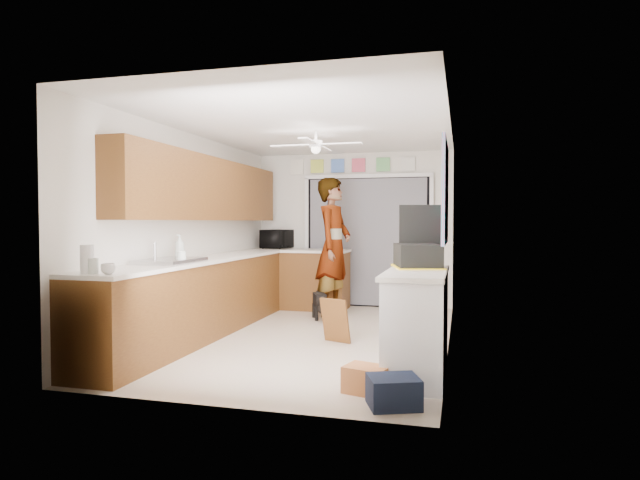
# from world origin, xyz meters

# --- Properties ---
(floor) EXTENTS (5.00, 5.00, 0.00)m
(floor) POSITION_xyz_m (0.00, 0.00, 0.00)
(floor) COLOR beige
(floor) RESTS_ON ground
(ceiling) EXTENTS (5.00, 5.00, 0.00)m
(ceiling) POSITION_xyz_m (0.00, 0.00, 2.50)
(ceiling) COLOR white
(ceiling) RESTS_ON ground
(wall_back) EXTENTS (3.20, 0.00, 3.20)m
(wall_back) POSITION_xyz_m (0.00, 2.50, 1.25)
(wall_back) COLOR silver
(wall_back) RESTS_ON ground
(wall_front) EXTENTS (3.20, 0.00, 3.20)m
(wall_front) POSITION_xyz_m (0.00, -2.50, 1.25)
(wall_front) COLOR silver
(wall_front) RESTS_ON ground
(wall_left) EXTENTS (0.00, 5.00, 5.00)m
(wall_left) POSITION_xyz_m (-1.60, 0.00, 1.25)
(wall_left) COLOR silver
(wall_left) RESTS_ON ground
(wall_right) EXTENTS (0.00, 5.00, 5.00)m
(wall_right) POSITION_xyz_m (1.60, 0.00, 1.25)
(wall_right) COLOR silver
(wall_right) RESTS_ON ground
(left_base_cabinets) EXTENTS (0.60, 4.80, 0.90)m
(left_base_cabinets) POSITION_xyz_m (-1.30, 0.00, 0.45)
(left_base_cabinets) COLOR brown
(left_base_cabinets) RESTS_ON floor
(left_countertop) EXTENTS (0.62, 4.80, 0.04)m
(left_countertop) POSITION_xyz_m (-1.29, 0.00, 0.92)
(left_countertop) COLOR white
(left_countertop) RESTS_ON left_base_cabinets
(upper_cabinets) EXTENTS (0.32, 4.00, 0.80)m
(upper_cabinets) POSITION_xyz_m (-1.44, 0.20, 1.80)
(upper_cabinets) COLOR brown
(upper_cabinets) RESTS_ON wall_left
(sink_basin) EXTENTS (0.50, 0.76, 0.06)m
(sink_basin) POSITION_xyz_m (-1.29, -1.00, 0.95)
(sink_basin) COLOR silver
(sink_basin) RESTS_ON left_countertop
(faucet) EXTENTS (0.03, 0.03, 0.22)m
(faucet) POSITION_xyz_m (-1.48, -1.00, 1.05)
(faucet) COLOR silver
(faucet) RESTS_ON left_countertop
(peninsula_base) EXTENTS (1.00, 0.60, 0.90)m
(peninsula_base) POSITION_xyz_m (-0.50, 2.00, 0.45)
(peninsula_base) COLOR brown
(peninsula_base) RESTS_ON floor
(peninsula_top) EXTENTS (1.04, 0.64, 0.04)m
(peninsula_top) POSITION_xyz_m (-0.50, 2.00, 0.92)
(peninsula_top) COLOR white
(peninsula_top) RESTS_ON peninsula_base
(back_opening_recess) EXTENTS (2.00, 0.06, 2.10)m
(back_opening_recess) POSITION_xyz_m (0.25, 2.47, 1.05)
(back_opening_recess) COLOR black
(back_opening_recess) RESTS_ON wall_back
(curtain_panel) EXTENTS (1.90, 0.03, 2.05)m
(curtain_panel) POSITION_xyz_m (0.25, 2.43, 1.05)
(curtain_panel) COLOR gray
(curtain_panel) RESTS_ON wall_back
(door_trim_left) EXTENTS (0.06, 0.04, 2.10)m
(door_trim_left) POSITION_xyz_m (-0.77, 2.44, 1.05)
(door_trim_left) COLOR white
(door_trim_left) RESTS_ON wall_back
(door_trim_right) EXTENTS (0.06, 0.04, 2.10)m
(door_trim_right) POSITION_xyz_m (1.27, 2.44, 1.05)
(door_trim_right) COLOR white
(door_trim_right) RESTS_ON wall_back
(door_trim_head) EXTENTS (2.10, 0.04, 0.06)m
(door_trim_head) POSITION_xyz_m (0.25, 2.44, 2.12)
(door_trim_head) COLOR white
(door_trim_head) RESTS_ON wall_back
(header_frame_0) EXTENTS (0.22, 0.02, 0.22)m
(header_frame_0) POSITION_xyz_m (-0.60, 2.47, 2.30)
(header_frame_0) COLOR #C5D747
(header_frame_0) RESTS_ON wall_back
(header_frame_1) EXTENTS (0.22, 0.02, 0.22)m
(header_frame_1) POSITION_xyz_m (-0.25, 2.47, 2.30)
(header_frame_1) COLOR #4D78CE
(header_frame_1) RESTS_ON wall_back
(header_frame_2) EXTENTS (0.22, 0.02, 0.22)m
(header_frame_2) POSITION_xyz_m (0.10, 2.47, 2.30)
(header_frame_2) COLOR #D44F66
(header_frame_2) RESTS_ON wall_back
(header_frame_3) EXTENTS (0.22, 0.02, 0.22)m
(header_frame_3) POSITION_xyz_m (0.50, 2.47, 2.30)
(header_frame_3) COLOR #64B065
(header_frame_3) RESTS_ON wall_back
(header_frame_4) EXTENTS (0.22, 0.02, 0.22)m
(header_frame_4) POSITION_xyz_m (0.90, 2.47, 2.30)
(header_frame_4) COLOR silver
(header_frame_4) RESTS_ON wall_back
(route66_sign) EXTENTS (0.22, 0.02, 0.26)m
(route66_sign) POSITION_xyz_m (-0.95, 2.47, 2.30)
(route66_sign) COLOR silver
(route66_sign) RESTS_ON wall_back
(right_counter_base) EXTENTS (0.50, 1.40, 0.90)m
(right_counter_base) POSITION_xyz_m (1.35, -1.20, 0.45)
(right_counter_base) COLOR white
(right_counter_base) RESTS_ON floor
(right_counter_top) EXTENTS (0.54, 1.44, 0.04)m
(right_counter_top) POSITION_xyz_m (1.34, -1.20, 0.92)
(right_counter_top) COLOR white
(right_counter_top) RESTS_ON right_counter_base
(abstract_painting) EXTENTS (0.03, 1.15, 0.95)m
(abstract_painting) POSITION_xyz_m (1.58, -1.00, 1.65)
(abstract_painting) COLOR #F058AB
(abstract_painting) RESTS_ON wall_right
(ceiling_fan) EXTENTS (1.14, 1.14, 0.24)m
(ceiling_fan) POSITION_xyz_m (0.00, 0.20, 2.32)
(ceiling_fan) COLOR white
(ceiling_fan) RESTS_ON ceiling
(microwave) EXTENTS (0.43, 0.59, 0.31)m
(microwave) POSITION_xyz_m (-1.23, 2.25, 1.09)
(microwave) COLOR black
(microwave) RESTS_ON left_countertop
(soap_bottle) EXTENTS (0.15, 0.15, 0.30)m
(soap_bottle) POSITION_xyz_m (-1.44, -0.53, 1.09)
(soap_bottle) COLOR silver
(soap_bottle) RESTS_ON left_countertop
(cup) EXTENTS (0.14, 0.14, 0.09)m
(cup) POSITION_xyz_m (-1.14, -2.25, 0.99)
(cup) COLOR white
(cup) RESTS_ON left_countertop
(jar_a) EXTENTS (0.10, 0.10, 0.13)m
(jar_a) POSITION_xyz_m (-1.15, -1.02, 1.00)
(jar_a) COLOR silver
(jar_a) RESTS_ON left_countertop
(jar_b) EXTENTS (0.11, 0.11, 0.13)m
(jar_b) POSITION_xyz_m (-1.29, -2.25, 1.01)
(jar_b) COLOR silver
(jar_b) RESTS_ON left_countertop
(paper_towel_roll) EXTENTS (0.12, 0.12, 0.25)m
(paper_towel_roll) POSITION_xyz_m (-1.35, -2.25, 1.06)
(paper_towel_roll) COLOR white
(paper_towel_roll) RESTS_ON left_countertop
(suitcase) EXTENTS (0.52, 0.61, 0.23)m
(suitcase) POSITION_xyz_m (1.32, -0.90, 1.05)
(suitcase) COLOR black
(suitcase) RESTS_ON right_counter_top
(suitcase_rim) EXTENTS (0.57, 0.67, 0.02)m
(suitcase_rim) POSITION_xyz_m (1.32, -0.90, 0.94)
(suitcase_rim) COLOR yellow
(suitcase_rim) RESTS_ON suitcase
(suitcase_lid) EXTENTS (0.41, 0.13, 0.50)m
(suitcase_lid) POSITION_xyz_m (1.32, -0.61, 1.30)
(suitcase_lid) COLOR black
(suitcase_lid) RESTS_ON suitcase
(cardboard_box) EXTENTS (0.40, 0.34, 0.22)m
(cardboard_box) POSITION_xyz_m (1.00, -1.89, 0.11)
(cardboard_box) COLOR #B56239
(cardboard_box) RESTS_ON floor
(navy_crate) EXTENTS (0.46, 0.42, 0.23)m
(navy_crate) POSITION_xyz_m (1.25, -2.17, 0.11)
(navy_crate) COLOR black
(navy_crate) RESTS_ON floor
(cabinet_door_panel) EXTENTS (0.37, 0.24, 0.51)m
(cabinet_door_panel) POSITION_xyz_m (0.35, -0.24, 0.26)
(cabinet_door_panel) COLOR brown
(cabinet_door_panel) RESTS_ON floor
(man) EXTENTS (0.59, 0.80, 2.03)m
(man) POSITION_xyz_m (-0.10, 1.55, 1.02)
(man) COLOR white
(man) RESTS_ON floor
(dog) EXTENTS (0.42, 0.57, 0.41)m
(dog) POSITION_xyz_m (-0.20, 1.15, 0.21)
(dog) COLOR black
(dog) RESTS_ON floor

